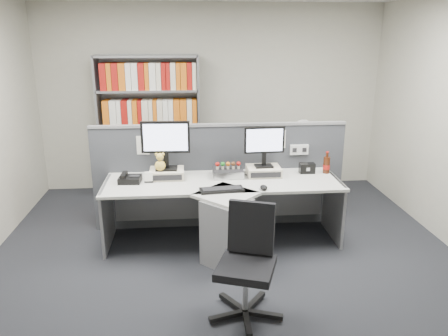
{
  "coord_description": "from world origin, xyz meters",
  "views": [
    {
      "loc": [
        -0.38,
        -3.75,
        2.29
      ],
      "look_at": [
        0.0,
        0.65,
        0.92
      ],
      "focal_mm": 35.22,
      "sensor_mm": 36.0,
      "label": 1
    }
  ],
  "objects": [
    {
      "name": "monitor_right",
      "position": [
        0.48,
        0.98,
        1.1
      ],
      "size": [
        0.46,
        0.15,
        0.47
      ],
      "color": "black",
      "rests_on": "monitor_riser_right"
    },
    {
      "name": "room_shell",
      "position": [
        0.0,
        0.0,
        1.79
      ],
      "size": [
        5.04,
        5.54,
        2.72
      ],
      "color": "#B8B5A4",
      "rests_on": "ground"
    },
    {
      "name": "desk_phone",
      "position": [
        -1.02,
        0.86,
        0.76
      ],
      "size": [
        0.25,
        0.23,
        0.1
      ],
      "color": "black",
      "rests_on": "desk"
    },
    {
      "name": "shelving_unit",
      "position": [
        -0.9,
        2.44,
        0.98
      ],
      "size": [
        1.41,
        0.4,
        2.0
      ],
      "color": "gray",
      "rests_on": "ground"
    },
    {
      "name": "partition",
      "position": [
        0.0,
        1.25,
        0.65
      ],
      "size": [
        3.0,
        0.08,
        1.27
      ],
      "color": "#404248",
      "rests_on": "ground"
    },
    {
      "name": "speaker",
      "position": [
        1.0,
        1.02,
        0.78
      ],
      "size": [
        0.18,
        0.1,
        0.12
      ],
      "primitive_type": "cube",
      "color": "black",
      "rests_on": "desk"
    },
    {
      "name": "figurines",
      "position": [
        0.07,
        0.96,
        0.86
      ],
      "size": [
        0.29,
        0.05,
        0.09
      ],
      "color": "beige",
      "rests_on": "desktop_pc"
    },
    {
      "name": "monitor_riser_right",
      "position": [
        0.48,
        0.98,
        0.77
      ],
      "size": [
        0.38,
        0.31,
        0.1
      ],
      "color": "beige",
      "rests_on": "desk"
    },
    {
      "name": "keyboard",
      "position": [
        -0.04,
        0.5,
        0.73
      ],
      "size": [
        0.47,
        0.22,
        0.03
      ],
      "color": "black",
      "rests_on": "desk"
    },
    {
      "name": "filing_cabinet",
      "position": [
        1.2,
        1.99,
        0.35
      ],
      "size": [
        0.45,
        0.61,
        0.7
      ],
      "color": "gray",
      "rests_on": "ground"
    },
    {
      "name": "mouse",
      "position": [
        0.4,
        0.5,
        0.74
      ],
      "size": [
        0.08,
        0.12,
        0.05
      ],
      "primitive_type": "ellipsoid",
      "color": "black",
      "rests_on": "desk"
    },
    {
      "name": "desk_calendar",
      "position": [
        -0.81,
        0.84,
        0.77
      ],
      "size": [
        0.1,
        0.07,
        0.12
      ],
      "color": "black",
      "rests_on": "desk"
    },
    {
      "name": "office_chair",
      "position": [
        0.09,
        -0.54,
        0.5
      ],
      "size": [
        0.62,
        0.63,
        0.94
      ],
      "color": "silver",
      "rests_on": "ground"
    },
    {
      "name": "desk_fan",
      "position": [
        1.2,
        1.99,
        0.99
      ],
      "size": [
        0.27,
        0.16,
        0.46
      ],
      "color": "white",
      "rests_on": "filing_cabinet"
    },
    {
      "name": "desktop_pc",
      "position": [
        0.07,
        0.98,
        0.76
      ],
      "size": [
        0.34,
        0.3,
        0.09
      ],
      "color": "black",
      "rests_on": "desk"
    },
    {
      "name": "cola_bottle",
      "position": [
        1.22,
        1.0,
        0.82
      ],
      "size": [
        0.08,
        0.08,
        0.26
      ],
      "color": "#3F190A",
      "rests_on": "desk"
    },
    {
      "name": "ground",
      "position": [
        0.0,
        0.0,
        0.0
      ],
      "size": [
        5.5,
        5.5,
        0.0
      ],
      "primitive_type": "plane",
      "color": "#27282E",
      "rests_on": "ground"
    },
    {
      "name": "desk",
      "position": [
        0.0,
        0.6,
        0.46
      ],
      "size": [
        2.6,
        1.2,
        0.72
      ],
      "color": "silver",
      "rests_on": "ground"
    },
    {
      "name": "monitor_riser_left",
      "position": [
        -0.62,
        0.98,
        0.77
      ],
      "size": [
        0.38,
        0.31,
        0.1
      ],
      "color": "beige",
      "rests_on": "desk"
    },
    {
      "name": "plush_toy",
      "position": [
        -0.68,
        0.93,
        0.91
      ],
      "size": [
        0.12,
        0.12,
        0.21
      ],
      "color": "gold",
      "rests_on": "monitor_riser_left"
    },
    {
      "name": "monitor_left",
      "position": [
        -0.62,
        0.98,
        1.15
      ],
      "size": [
        0.54,
        0.18,
        0.55
      ],
      "color": "black",
      "rests_on": "monitor_riser_left"
    }
  ]
}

